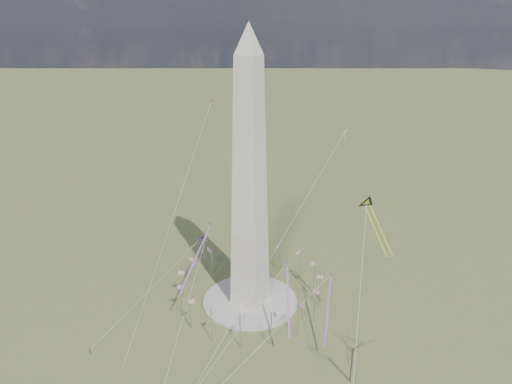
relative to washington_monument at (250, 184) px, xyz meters
The scene contains 13 objects.
ground 47.95m from the washington_monument, ahead, with size 2000.00×2000.00×0.00m, color #535F2F.
plaza 47.55m from the washington_monument, ahead, with size 36.00×36.00×0.80m, color #B8B1A8.
washington_monument is the anchor object (origin of this frame).
flagpole_ring 40.68m from the washington_monument, 169.63° to the right, with size 54.40×54.40×13.00m.
tree_near 61.91m from the washington_monument, 24.62° to the right, with size 10.44×10.44×18.27m.
person_west 75.39m from the washington_monument, 121.72° to the right, with size 0.91×0.71×1.88m, color gray.
kite_delta_black 41.02m from the washington_monument, ahead, with size 14.80×14.59×13.92m.
kite_diamond_purple 38.14m from the washington_monument, behind, with size 2.93×3.57×10.46m.
kite_streamer_left 37.35m from the washington_monument, 29.28° to the right, with size 11.40×19.83×14.97m.
kite_streamer_mid 28.80m from the washington_monument, 140.60° to the right, with size 4.71×24.40×16.79m.
kite_streamer_right 47.46m from the washington_monument, ahead, with size 7.60×21.06×14.87m.
kite_small_red 49.05m from the washington_monument, 140.36° to the left, with size 1.18×2.00×4.77m.
kite_small_white 54.85m from the washington_monument, 72.28° to the left, with size 1.54×1.54×4.44m.
Camera 1 is at (73.67, -128.61, 101.29)m, focal length 32.00 mm.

